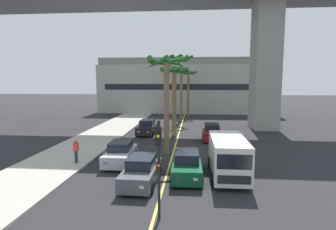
{
  "coord_description": "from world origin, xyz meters",
  "views": [
    {
      "loc": [
        1.65,
        -3.53,
        5.8
      ],
      "look_at": [
        0.0,
        14.0,
        3.61
      ],
      "focal_mm": 30.07,
      "sensor_mm": 36.0,
      "label": 1
    }
  ],
  "objects_px": {
    "delivery_van": "(228,156)",
    "traffic_light_median_near": "(159,157)",
    "palm_tree_far_median": "(188,79)",
    "palm_tree_farthest_median": "(174,83)",
    "car_queue_second": "(141,171)",
    "car_queue_fifth": "(147,128)",
    "car_queue_third": "(120,153)",
    "palm_tree_near_median": "(166,78)",
    "car_queue_front": "(187,166)",
    "palm_tree_mid_median": "(181,67)",
    "pedestrian_far_along": "(76,151)",
    "car_queue_fourth": "(212,132)"
  },
  "relations": [
    {
      "from": "delivery_van",
      "to": "traffic_light_median_near",
      "type": "height_order",
      "value": "traffic_light_median_near"
    },
    {
      "from": "palm_tree_far_median",
      "to": "palm_tree_farthest_median",
      "type": "height_order",
      "value": "palm_tree_far_median"
    },
    {
      "from": "palm_tree_farthest_median",
      "to": "palm_tree_far_median",
      "type": "bearing_deg",
      "value": 86.37
    },
    {
      "from": "car_queue_second",
      "to": "traffic_light_median_near",
      "type": "bearing_deg",
      "value": -69.52
    },
    {
      "from": "traffic_light_median_near",
      "to": "car_queue_fifth",
      "type": "bearing_deg",
      "value": 101.06
    },
    {
      "from": "car_queue_third",
      "to": "palm_tree_near_median",
      "type": "relative_size",
      "value": 0.54
    },
    {
      "from": "car_queue_front",
      "to": "palm_tree_farthest_median",
      "type": "height_order",
      "value": "palm_tree_farthest_median"
    },
    {
      "from": "palm_tree_near_median",
      "to": "palm_tree_mid_median",
      "type": "xyz_separation_m",
      "value": [
        0.28,
        17.96,
        1.58
      ]
    },
    {
      "from": "car_queue_second",
      "to": "palm_tree_far_median",
      "type": "relative_size",
      "value": 0.56
    },
    {
      "from": "palm_tree_farthest_median",
      "to": "pedestrian_far_along",
      "type": "xyz_separation_m",
      "value": [
        -5.97,
        -10.59,
        -4.56
      ]
    },
    {
      "from": "pedestrian_far_along",
      "to": "car_queue_second",
      "type": "bearing_deg",
      "value": -31.21
    },
    {
      "from": "car_queue_third",
      "to": "car_queue_front",
      "type": "bearing_deg",
      "value": -26.86
    },
    {
      "from": "car_queue_front",
      "to": "car_queue_fifth",
      "type": "xyz_separation_m",
      "value": [
        -4.62,
        13.17,
        0.0
      ]
    },
    {
      "from": "palm_tree_mid_median",
      "to": "car_queue_second",
      "type": "bearing_deg",
      "value": -92.36
    },
    {
      "from": "palm_tree_far_median",
      "to": "pedestrian_far_along",
      "type": "xyz_separation_m",
      "value": [
        -7.01,
        -27.04,
        -5.05
      ]
    },
    {
      "from": "delivery_van",
      "to": "palm_tree_near_median",
      "type": "distance_m",
      "value": 8.06
    },
    {
      "from": "car_queue_front",
      "to": "car_queue_second",
      "type": "height_order",
      "value": "same"
    },
    {
      "from": "pedestrian_far_along",
      "to": "car_queue_fifth",
      "type": "bearing_deg",
      "value": 75.17
    },
    {
      "from": "palm_tree_farthest_median",
      "to": "car_queue_front",
      "type": "bearing_deg",
      "value": -82.34
    },
    {
      "from": "car_queue_fourth",
      "to": "palm_tree_near_median",
      "type": "distance_m",
      "value": 8.64
    },
    {
      "from": "car_queue_fourth",
      "to": "car_queue_fifth",
      "type": "height_order",
      "value": "same"
    },
    {
      "from": "traffic_light_median_near",
      "to": "pedestrian_far_along",
      "type": "xyz_separation_m",
      "value": [
        -6.63,
        7.13,
        -1.72
      ]
    },
    {
      "from": "car_queue_fifth",
      "to": "pedestrian_far_along",
      "type": "height_order",
      "value": "pedestrian_far_along"
    },
    {
      "from": "car_queue_fifth",
      "to": "palm_tree_farthest_median",
      "type": "height_order",
      "value": "palm_tree_farthest_median"
    },
    {
      "from": "car_queue_fifth",
      "to": "traffic_light_median_near",
      "type": "relative_size",
      "value": 0.99
    },
    {
      "from": "car_queue_second",
      "to": "palm_tree_mid_median",
      "type": "relative_size",
      "value": 0.44
    },
    {
      "from": "delivery_van",
      "to": "palm_tree_mid_median",
      "type": "bearing_deg",
      "value": 99.76
    },
    {
      "from": "car_queue_fifth",
      "to": "pedestrian_far_along",
      "type": "xyz_separation_m",
      "value": [
        -3.01,
        -11.39,
        0.28
      ]
    },
    {
      "from": "palm_tree_far_median",
      "to": "car_queue_fifth",
      "type": "bearing_deg",
      "value": -104.33
    },
    {
      "from": "car_queue_second",
      "to": "pedestrian_far_along",
      "type": "distance_m",
      "value": 6.01
    },
    {
      "from": "car_queue_second",
      "to": "palm_tree_far_median",
      "type": "xyz_separation_m",
      "value": [
        1.88,
        30.15,
        5.33
      ]
    },
    {
      "from": "car_queue_fourth",
      "to": "delivery_van",
      "type": "height_order",
      "value": "delivery_van"
    },
    {
      "from": "car_queue_front",
      "to": "delivery_van",
      "type": "relative_size",
      "value": 0.79
    },
    {
      "from": "palm_tree_near_median",
      "to": "palm_tree_far_median",
      "type": "bearing_deg",
      "value": 87.2
    },
    {
      "from": "car_queue_fourth",
      "to": "pedestrian_far_along",
      "type": "bearing_deg",
      "value": -136.68
    },
    {
      "from": "car_queue_front",
      "to": "car_queue_fourth",
      "type": "xyz_separation_m",
      "value": [
        2.14,
        11.0,
        0.0
      ]
    },
    {
      "from": "car_queue_front",
      "to": "car_queue_fifth",
      "type": "height_order",
      "value": "same"
    },
    {
      "from": "car_queue_second",
      "to": "palm_tree_far_median",
      "type": "distance_m",
      "value": 30.67
    },
    {
      "from": "car_queue_third",
      "to": "delivery_van",
      "type": "height_order",
      "value": "delivery_van"
    },
    {
      "from": "palm_tree_near_median",
      "to": "pedestrian_far_along",
      "type": "relative_size",
      "value": 4.75
    },
    {
      "from": "car_queue_second",
      "to": "palm_tree_mid_median",
      "type": "height_order",
      "value": "palm_tree_mid_median"
    },
    {
      "from": "pedestrian_far_along",
      "to": "traffic_light_median_near",
      "type": "bearing_deg",
      "value": -47.07
    },
    {
      "from": "pedestrian_far_along",
      "to": "palm_tree_mid_median",
      "type": "bearing_deg",
      "value": 74.08
    },
    {
      "from": "car_queue_front",
      "to": "car_queue_fifth",
      "type": "bearing_deg",
      "value": 109.33
    },
    {
      "from": "car_queue_second",
      "to": "car_queue_third",
      "type": "distance_m",
      "value": 4.29
    },
    {
      "from": "palm_tree_mid_median",
      "to": "car_queue_fifth",
      "type": "bearing_deg",
      "value": -107.14
    },
    {
      "from": "palm_tree_far_median",
      "to": "pedestrian_far_along",
      "type": "relative_size",
      "value": 4.58
    },
    {
      "from": "palm_tree_mid_median",
      "to": "pedestrian_far_along",
      "type": "xyz_separation_m",
      "value": [
        -6.15,
        -21.55,
        -6.57
      ]
    },
    {
      "from": "palm_tree_mid_median",
      "to": "palm_tree_far_median",
      "type": "relative_size",
      "value": 1.26
    },
    {
      "from": "palm_tree_mid_median",
      "to": "traffic_light_median_near",
      "type": "bearing_deg",
      "value": -89.03
    }
  ]
}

